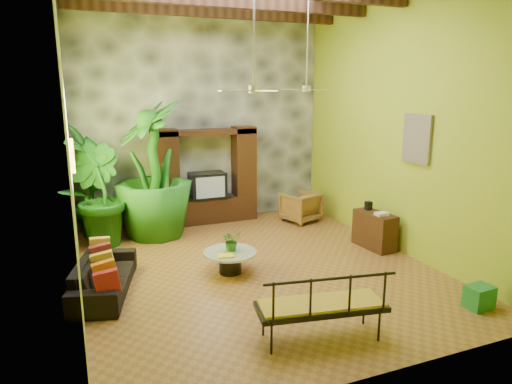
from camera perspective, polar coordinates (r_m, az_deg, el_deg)
name	(u,v)px	position (r m, az deg, el deg)	size (l,w,h in m)	color
ground	(256,267)	(8.49, 0.03, -9.40)	(7.00, 7.00, 0.00)	brown
back_wall	(201,118)	(11.19, -6.84, 9.16)	(6.00, 0.02, 5.00)	#91AB27
left_wall	(68,138)	(7.30, -22.46, 6.23)	(0.02, 7.00, 5.00)	#91AB27
right_wall	(398,125)	(9.43, 17.33, 7.95)	(0.02, 7.00, 5.00)	#91AB27
stone_accent_wall	(202,118)	(11.13, -6.76, 9.14)	(5.98, 0.10, 4.98)	#3F4148
entertainment_center	(207,183)	(11.05, -6.12, 1.09)	(2.40, 0.55, 2.30)	black
ceiling_fan_front	(254,76)	(7.40, -0.24, 14.28)	(1.28, 1.28, 1.86)	#B8B8BD
ceiling_fan_back	(307,78)	(9.62, 6.35, 13.93)	(1.28, 1.28, 1.86)	#B8B8BD
wall_art_mask	(72,156)	(8.34, -21.98, 4.23)	(0.06, 0.32, 0.55)	orange
wall_art_painting	(417,139)	(8.97, 19.47, 6.28)	(0.06, 0.70, 0.90)	#2A5B9D
sofa	(104,275)	(7.83, -18.45, -9.87)	(1.95, 0.76, 0.57)	black
wicker_armchair	(300,207)	(11.24, 5.55, -1.84)	(0.78, 0.80, 0.73)	olive
tall_plant_a	(90,181)	(10.45, -20.02, 1.27)	(1.32, 0.89, 2.50)	#1B671D
tall_plant_b	(97,196)	(9.90, -19.22, -0.43)	(1.17, 0.94, 2.12)	#185817
tall_plant_c	(153,170)	(10.08, -12.75, 2.75)	(1.67, 1.67, 2.99)	#21681B
coffee_table	(230,259)	(8.18, -3.24, -8.37)	(0.95, 0.95, 0.40)	black
centerpiece_plant	(232,240)	(8.12, -3.08, -6.03)	(0.34, 0.30, 0.38)	#225B18
yellow_tray	(226,256)	(7.89, -3.82, -7.97)	(0.28, 0.20, 0.03)	yellow
iron_bench	(324,304)	(6.08, 8.52, -13.64)	(1.77, 0.89, 0.57)	black
side_console	(374,230)	(9.68, 14.59, -4.65)	(0.42, 0.93, 0.74)	#362011
green_bin	(479,297)	(7.75, 26.12, -11.70)	(0.39, 0.30, 0.34)	#217F37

